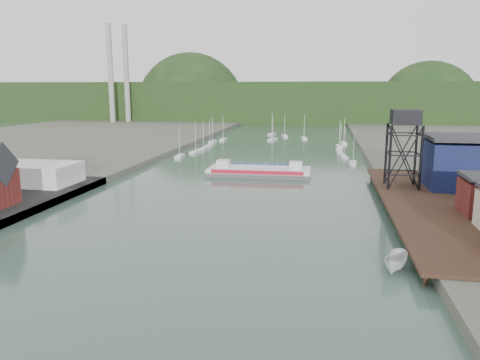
% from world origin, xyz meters
% --- Properties ---
extents(ground, '(600.00, 600.00, 0.00)m').
position_xyz_m(ground, '(0.00, 0.00, 0.00)').
color(ground, '#324E42').
rests_on(ground, ground).
extents(east_pier, '(14.00, 70.00, 2.45)m').
position_xyz_m(east_pier, '(37.00, 45.00, 1.90)').
color(east_pier, black).
rests_on(east_pier, ground).
extents(white_shed, '(18.00, 12.00, 4.50)m').
position_xyz_m(white_shed, '(-44.00, 50.00, 3.85)').
color(white_shed, silver).
rests_on(white_shed, west_quay).
extents(lift_tower, '(6.50, 6.50, 16.00)m').
position_xyz_m(lift_tower, '(35.00, 58.00, 15.65)').
color(lift_tower, black).
rests_on(lift_tower, east_pier).
extents(blue_shed, '(20.50, 14.50, 11.30)m').
position_xyz_m(blue_shed, '(50.00, 60.00, 7.06)').
color(blue_shed, '#0D1839').
rests_on(blue_shed, east_land).
extents(marina_sailboats, '(57.71, 92.65, 0.90)m').
position_xyz_m(marina_sailboats, '(0.08, 138.46, 0.35)').
color(marina_sailboats, silver).
rests_on(marina_sailboats, ground).
extents(smokestacks, '(11.20, 8.20, 60.00)m').
position_xyz_m(smokestacks, '(-106.00, 232.50, 30.00)').
color(smokestacks, '#9A9A95').
rests_on(smokestacks, ground).
extents(distant_hills, '(500.00, 120.00, 80.00)m').
position_xyz_m(distant_hills, '(-3.98, 301.35, 10.38)').
color(distant_hills, '#173216').
rests_on(distant_hills, ground).
extents(chain_ferry, '(26.66, 11.27, 3.81)m').
position_xyz_m(chain_ferry, '(2.46, 77.16, 1.09)').
color(chain_ferry, '#505052').
rests_on(chain_ferry, ground).
extents(motorboat, '(4.46, 6.63, 2.40)m').
position_xyz_m(motorboat, '(28.16, 15.56, 1.20)').
color(motorboat, silver).
rests_on(motorboat, ground).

